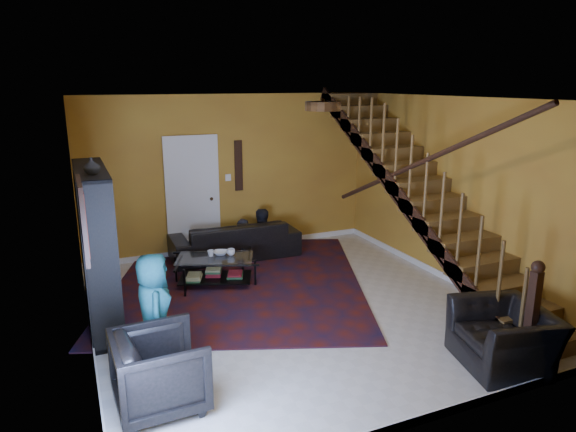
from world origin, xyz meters
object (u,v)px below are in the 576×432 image
bookshelf (98,250)px  armchair_right (504,337)px  armchair_left (160,371)px  sofa (235,240)px  coffee_table (215,269)px

bookshelf → armchair_right: size_ratio=1.99×
bookshelf → armchair_left: bookshelf is taller
sofa → coffee_table: (-0.66, -1.09, -0.08)m
bookshelf → coffee_table: size_ratio=1.54×
sofa → armchair_left: 4.31m
sofa → armchair_left: (-1.96, -3.84, 0.05)m
sofa → coffee_table: sofa is taller
armchair_left → armchair_right: bearing=-103.3°
bookshelf → armchair_left: bearing=-80.6°
bookshelf → sofa: 2.94m
sofa → armchair_right: bearing=110.4°
armchair_left → sofa: bearing=-29.0°
armchair_right → coffee_table: bearing=-133.4°
bookshelf → sofa: (2.31, 1.70, -0.64)m
bookshelf → coffee_table: (1.65, 0.61, -0.72)m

